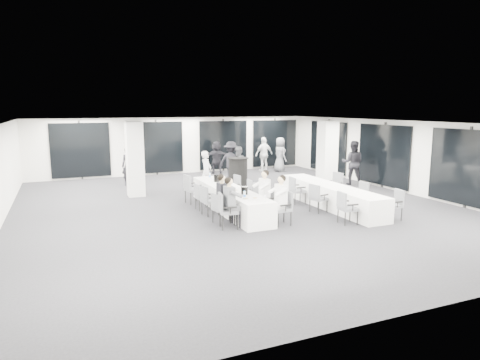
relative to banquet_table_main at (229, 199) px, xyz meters
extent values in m
cube|color=black|center=(0.40, 0.33, -0.39)|extent=(14.00, 16.00, 0.02)
cube|color=white|center=(0.40, 0.33, 2.43)|extent=(14.00, 16.00, 0.02)
cube|color=silver|center=(7.41, 0.33, 1.02)|extent=(0.02, 16.00, 2.80)
cube|color=silver|center=(0.40, 8.34, 1.02)|extent=(14.00, 0.02, 2.80)
cube|color=silver|center=(0.40, -7.68, 1.02)|extent=(14.00, 0.02, 2.80)
cube|color=black|center=(0.40, 8.27, 0.98)|extent=(13.60, 0.06, 2.50)
cube|color=black|center=(7.34, 1.33, 0.98)|extent=(0.06, 14.00, 2.50)
cube|color=silver|center=(-2.40, 3.53, 1.02)|extent=(0.60, 0.60, 2.80)
cube|color=silver|center=(4.60, 1.33, 1.02)|extent=(0.60, 0.60, 2.80)
cube|color=silver|center=(0.00, 0.00, 0.00)|extent=(0.90, 5.00, 0.75)
cube|color=silver|center=(3.31, -0.84, 0.00)|extent=(0.90, 5.00, 0.75)
cylinder|color=black|center=(1.81, 3.64, 0.24)|extent=(0.78, 0.78, 1.23)
cylinder|color=black|center=(1.81, 3.64, 0.85)|extent=(0.89, 0.89, 0.02)
cube|color=#585B60|center=(-0.75, -1.88, 0.09)|extent=(0.56, 0.58, 0.08)
cube|color=#585B60|center=(-0.98, -1.84, 0.38)|extent=(0.15, 0.48, 0.48)
cylinder|color=black|center=(-0.92, -1.64, -0.16)|extent=(0.04, 0.04, 0.43)
cylinder|color=black|center=(-0.99, -2.05, -0.16)|extent=(0.04, 0.04, 0.43)
cylinder|color=black|center=(-0.51, -1.72, -0.16)|extent=(0.04, 0.04, 0.43)
cylinder|color=black|center=(-0.58, -2.13, -0.16)|extent=(0.04, 0.04, 0.43)
cube|color=black|center=(-0.70, -1.63, 0.27)|extent=(0.36, 0.11, 0.04)
cube|color=black|center=(-0.80, -2.14, 0.27)|extent=(0.36, 0.11, 0.04)
cube|color=#585B60|center=(-0.75, -1.31, 0.04)|extent=(0.52, 0.53, 0.07)
cube|color=#585B60|center=(-0.95, -1.36, 0.29)|extent=(0.16, 0.42, 0.42)
cylinder|color=black|center=(-0.97, -1.18, -0.19)|extent=(0.03, 0.03, 0.38)
cylinder|color=black|center=(-0.88, -1.54, -0.19)|extent=(0.03, 0.03, 0.38)
cylinder|color=black|center=(-0.62, -1.09, -0.19)|extent=(0.03, 0.03, 0.38)
cylinder|color=black|center=(-0.53, -1.44, -0.19)|extent=(0.03, 0.03, 0.38)
cube|color=black|center=(-0.81, -1.09, 0.19)|extent=(0.31, 0.11, 0.04)
cube|color=black|center=(-0.69, -1.53, 0.19)|extent=(0.31, 0.11, 0.04)
cube|color=#585B60|center=(-0.75, -0.30, 0.06)|extent=(0.52, 0.54, 0.08)
cube|color=#585B60|center=(-0.96, -0.34, 0.32)|extent=(0.14, 0.45, 0.44)
cylinder|color=black|center=(-0.98, -0.15, -0.18)|extent=(0.03, 0.03, 0.40)
cylinder|color=black|center=(-0.90, -0.52, -0.18)|extent=(0.03, 0.03, 0.40)
cylinder|color=black|center=(-0.60, -0.07, -0.18)|extent=(0.03, 0.03, 0.40)
cylinder|color=black|center=(-0.52, -0.45, -0.18)|extent=(0.03, 0.03, 0.40)
cube|color=black|center=(-0.80, -0.06, 0.22)|extent=(0.33, 0.10, 0.04)
cube|color=black|center=(-0.70, -0.54, 0.22)|extent=(0.33, 0.10, 0.04)
cube|color=#585B60|center=(-0.75, 0.46, 0.03)|extent=(0.44, 0.46, 0.07)
cube|color=#585B60|center=(-0.95, 0.44, 0.28)|extent=(0.08, 0.42, 0.42)
cylinder|color=black|center=(-0.94, 0.63, -0.19)|extent=(0.03, 0.03, 0.37)
cylinder|color=black|center=(-0.92, 0.27, -0.19)|extent=(0.03, 0.03, 0.37)
cylinder|color=black|center=(-0.58, 0.65, -0.19)|extent=(0.03, 0.03, 0.37)
cylinder|color=black|center=(-0.56, 0.29, -0.19)|extent=(0.03, 0.03, 0.37)
cube|color=black|center=(-0.76, 0.68, 0.18)|extent=(0.31, 0.05, 0.04)
cube|color=black|center=(-0.74, 0.23, 0.18)|extent=(0.31, 0.05, 0.04)
cube|color=#585B60|center=(-0.75, 1.51, 0.10)|extent=(0.57, 0.58, 0.08)
cube|color=#585B60|center=(-0.98, 1.47, 0.39)|extent=(0.15, 0.49, 0.49)
cylinder|color=black|center=(-0.99, 1.68, -0.16)|extent=(0.04, 0.04, 0.43)
cylinder|color=black|center=(-0.92, 1.26, -0.16)|extent=(0.04, 0.04, 0.43)
cylinder|color=black|center=(-0.58, 1.75, -0.16)|extent=(0.04, 0.04, 0.43)
cylinder|color=black|center=(-0.51, 1.34, -0.16)|extent=(0.04, 0.04, 0.43)
cube|color=black|center=(-0.80, 1.77, 0.28)|extent=(0.36, 0.10, 0.04)
cube|color=black|center=(-0.70, 1.25, 0.28)|extent=(0.36, 0.10, 0.04)
cube|color=#585B60|center=(0.75, -2.15, 0.08)|extent=(0.47, 0.49, 0.08)
cube|color=#585B60|center=(0.97, -2.15, 0.35)|extent=(0.06, 0.46, 0.46)
cylinder|color=black|center=(0.95, -2.35, -0.17)|extent=(0.04, 0.04, 0.41)
cylinder|color=black|center=(0.95, -1.94, -0.17)|extent=(0.04, 0.04, 0.41)
cylinder|color=black|center=(0.55, -2.35, -0.17)|extent=(0.04, 0.04, 0.41)
cylinder|color=black|center=(0.55, -1.95, -0.17)|extent=(0.04, 0.04, 0.41)
cube|color=black|center=(0.75, -2.40, 0.25)|extent=(0.34, 0.04, 0.04)
cube|color=black|center=(0.75, -1.90, 0.25)|extent=(0.34, 0.04, 0.04)
cube|color=#585B60|center=(0.75, -1.09, 0.05)|extent=(0.53, 0.54, 0.08)
cube|color=#585B60|center=(0.95, -1.05, 0.31)|extent=(0.15, 0.44, 0.44)
cylinder|color=black|center=(0.98, -1.24, -0.18)|extent=(0.03, 0.03, 0.39)
cylinder|color=black|center=(0.89, -0.87, -0.18)|extent=(0.03, 0.03, 0.39)
cylinder|color=black|center=(0.61, -1.32, -0.18)|extent=(0.03, 0.03, 0.39)
cylinder|color=black|center=(0.52, -0.95, -0.18)|extent=(0.03, 0.03, 0.39)
cube|color=black|center=(0.80, -1.33, 0.21)|extent=(0.32, 0.11, 0.04)
cube|color=black|center=(0.70, -0.86, 0.21)|extent=(0.32, 0.11, 0.04)
cube|color=#585B60|center=(0.75, -0.20, 0.04)|extent=(0.52, 0.53, 0.07)
cube|color=#585B60|center=(0.94, -0.15, 0.28)|extent=(0.16, 0.42, 0.42)
cylinder|color=black|center=(0.97, -0.33, -0.19)|extent=(0.03, 0.03, 0.38)
cylinder|color=black|center=(0.88, 0.02, -0.19)|extent=(0.03, 0.03, 0.38)
cylinder|color=black|center=(0.62, -0.43, -0.19)|extent=(0.03, 0.03, 0.38)
cylinder|color=black|center=(0.53, -0.07, -0.19)|extent=(0.03, 0.03, 0.38)
cube|color=black|center=(0.81, -0.42, 0.19)|extent=(0.31, 0.12, 0.04)
cube|color=black|center=(0.69, 0.02, 0.19)|extent=(0.31, 0.12, 0.04)
cube|color=#585B60|center=(0.75, 0.53, 0.04)|extent=(0.44, 0.46, 0.07)
cube|color=#585B60|center=(0.95, 0.52, 0.28)|extent=(0.08, 0.42, 0.42)
cylinder|color=black|center=(0.92, 0.34, -0.19)|extent=(0.03, 0.03, 0.37)
cylinder|color=black|center=(0.94, 0.70, -0.19)|extent=(0.03, 0.03, 0.37)
cylinder|color=black|center=(0.56, 0.35, -0.19)|extent=(0.03, 0.03, 0.37)
cylinder|color=black|center=(0.58, 0.72, -0.19)|extent=(0.03, 0.03, 0.37)
cube|color=black|center=(0.74, 0.30, 0.19)|extent=(0.31, 0.05, 0.04)
cube|color=black|center=(0.76, 0.76, 0.19)|extent=(0.31, 0.05, 0.04)
cube|color=#585B60|center=(0.75, 1.59, 0.04)|extent=(0.50, 0.51, 0.07)
cube|color=#585B60|center=(0.95, 1.63, 0.28)|extent=(0.14, 0.42, 0.42)
cylinder|color=black|center=(0.96, 1.45, -0.19)|extent=(0.03, 0.03, 0.37)
cylinder|color=black|center=(0.89, 1.80, -0.19)|extent=(0.03, 0.03, 0.37)
cylinder|color=black|center=(0.61, 1.37, -0.19)|extent=(0.03, 0.03, 0.37)
cylinder|color=black|center=(0.54, 1.73, -0.19)|extent=(0.03, 0.03, 0.37)
cube|color=black|center=(0.79, 1.37, 0.19)|extent=(0.31, 0.10, 0.04)
cube|color=black|center=(0.71, 1.81, 0.19)|extent=(0.31, 0.10, 0.04)
cube|color=#585B60|center=(2.56, -2.79, 0.07)|extent=(0.50, 0.52, 0.08)
cube|color=#585B60|center=(2.34, -2.77, 0.34)|extent=(0.10, 0.46, 0.46)
cylinder|color=black|center=(2.38, -2.58, -0.17)|extent=(0.04, 0.04, 0.41)
cylinder|color=black|center=(2.34, -2.97, -0.17)|extent=(0.04, 0.04, 0.41)
cylinder|color=black|center=(2.78, -2.62, -0.17)|extent=(0.04, 0.04, 0.41)
cylinder|color=black|center=(2.74, -3.01, -0.17)|extent=(0.04, 0.04, 0.41)
cube|color=black|center=(2.58, -2.55, 0.24)|extent=(0.34, 0.07, 0.04)
cube|color=black|center=(2.54, -3.04, 0.24)|extent=(0.34, 0.07, 0.04)
cube|color=#585B60|center=(2.56, -1.28, 0.06)|extent=(0.54, 0.55, 0.08)
cube|color=#585B60|center=(2.35, -1.33, 0.31)|extent=(0.16, 0.44, 0.44)
cylinder|color=black|center=(2.33, -1.14, -0.18)|extent=(0.03, 0.03, 0.39)
cylinder|color=black|center=(2.42, -1.51, -0.18)|extent=(0.03, 0.03, 0.39)
cylinder|color=black|center=(2.70, -1.04, -0.18)|extent=(0.03, 0.03, 0.39)
cylinder|color=black|center=(2.79, -1.42, -0.18)|extent=(0.03, 0.03, 0.39)
cube|color=black|center=(2.50, -1.04, 0.22)|extent=(0.33, 0.12, 0.04)
cube|color=black|center=(2.62, -1.51, 0.22)|extent=(0.33, 0.12, 0.04)
cube|color=#585B60|center=(2.56, 0.03, 0.07)|extent=(0.48, 0.50, 0.08)
cube|color=#585B60|center=(2.34, 0.04, 0.33)|extent=(0.09, 0.46, 0.45)
cylinder|color=black|center=(2.38, 0.24, -0.17)|extent=(0.04, 0.04, 0.40)
cylinder|color=black|center=(2.35, -0.15, -0.17)|extent=(0.04, 0.04, 0.40)
cylinder|color=black|center=(2.77, 0.21, -0.17)|extent=(0.04, 0.04, 0.40)
cylinder|color=black|center=(2.74, -0.18, -0.17)|extent=(0.04, 0.04, 0.40)
cube|color=black|center=(2.58, 0.27, 0.24)|extent=(0.34, 0.06, 0.04)
cube|color=black|center=(2.54, -0.22, 0.24)|extent=(0.34, 0.06, 0.04)
cube|color=#585B60|center=(4.06, -2.93, 0.05)|extent=(0.50, 0.51, 0.08)
cube|color=#585B60|center=(4.27, -2.96, 0.31)|extent=(0.12, 0.44, 0.44)
cylinder|color=black|center=(4.22, -3.14, -0.18)|extent=(0.03, 0.03, 0.39)
cylinder|color=black|center=(4.27, -2.77, -0.18)|extent=(0.03, 0.03, 0.39)
cylinder|color=black|center=(3.84, -3.09, -0.18)|extent=(0.03, 0.03, 0.39)
cylinder|color=black|center=(3.90, -2.71, -0.18)|extent=(0.03, 0.03, 0.39)
cube|color=black|center=(4.03, -3.17, 0.22)|extent=(0.33, 0.08, 0.04)
cube|color=black|center=(4.09, -2.69, 0.22)|extent=(0.33, 0.08, 0.04)
cube|color=#585B60|center=(4.06, -1.38, 0.04)|extent=(0.48, 0.49, 0.07)
cube|color=#585B60|center=(4.26, -1.35, 0.28)|extent=(0.11, 0.42, 0.42)
cylinder|color=black|center=(4.27, -1.54, -0.19)|extent=(0.03, 0.03, 0.37)
cylinder|color=black|center=(4.21, -1.18, -0.19)|extent=(0.03, 0.03, 0.37)
cylinder|color=black|center=(3.91, -1.59, -0.19)|extent=(0.03, 0.03, 0.37)
cylinder|color=black|center=(3.85, -1.23, -0.19)|extent=(0.03, 0.03, 0.37)
cube|color=black|center=(4.09, -1.61, 0.19)|extent=(0.31, 0.08, 0.04)
cube|color=black|center=(4.03, -1.16, 0.19)|extent=(0.31, 0.08, 0.04)
cube|color=#585B60|center=(4.06, 0.09, 0.09)|extent=(0.56, 0.57, 0.08)
cube|color=#585B60|center=(4.28, 0.13, 0.36)|extent=(0.15, 0.48, 0.47)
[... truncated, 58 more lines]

